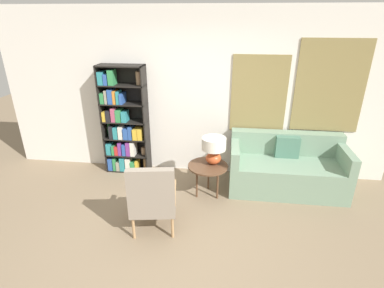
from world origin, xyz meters
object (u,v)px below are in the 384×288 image
(couch, at_px, (286,169))
(armchair, at_px, (153,197))
(bookshelf, at_px, (123,126))
(side_table, at_px, (208,168))
(table_lamp, at_px, (214,148))

(couch, bearing_deg, armchair, -144.55)
(bookshelf, xyz_separation_m, side_table, (1.49, -0.63, -0.37))
(table_lamp, bearing_deg, bookshelf, 160.54)
(armchair, bearing_deg, couch, 35.45)
(bookshelf, height_order, armchair, bookshelf)
(armchair, distance_m, couch, 2.23)
(couch, xyz_separation_m, table_lamp, (-1.13, -0.30, 0.43))
(bookshelf, relative_size, side_table, 3.08)
(couch, relative_size, table_lamp, 4.22)
(armchair, height_order, side_table, armchair)
(bookshelf, height_order, couch, bookshelf)
(table_lamp, bearing_deg, couch, 14.75)
(armchair, relative_size, couch, 0.55)
(side_table, bearing_deg, couch, 17.12)
(bookshelf, height_order, table_lamp, bookshelf)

